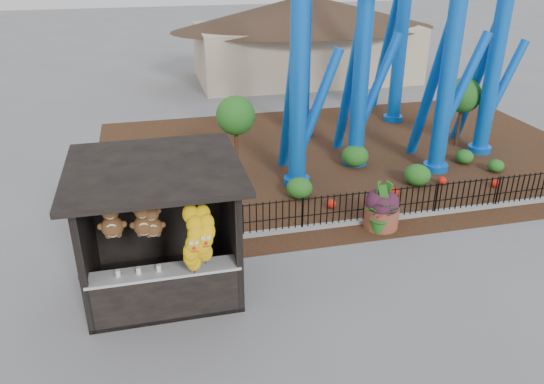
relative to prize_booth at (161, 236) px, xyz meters
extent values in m
plane|color=slate|center=(2.98, -0.92, -1.52)|extent=(120.00, 120.00, 0.00)
cube|color=#331E11|center=(6.98, 7.08, -1.51)|extent=(18.00, 12.00, 0.02)
cube|color=gray|center=(6.98, 2.08, -1.46)|extent=(18.00, 0.18, 0.12)
cube|color=black|center=(-0.02, 0.28, -1.47)|extent=(3.20, 2.60, 0.10)
cube|color=black|center=(-0.02, 1.52, -0.02)|extent=(3.20, 0.12, 3.00)
cube|color=black|center=(-1.56, 0.28, -0.02)|extent=(0.12, 2.60, 3.00)
cube|color=black|center=(1.52, 0.28, -0.02)|extent=(0.12, 2.60, 3.00)
cube|color=black|center=(-0.02, 0.03, 1.54)|extent=(3.50, 3.40, 0.12)
cube|color=black|center=(-1.55, -0.95, -0.02)|extent=(0.14, 0.14, 3.00)
cube|color=black|center=(1.51, -0.95, -0.02)|extent=(0.14, 0.14, 3.00)
cube|color=black|center=(-0.02, -0.77, -0.97)|extent=(3.00, 0.50, 1.10)
cube|color=#B8B8BD|center=(-0.02, -0.77, -0.40)|extent=(3.10, 0.55, 0.06)
cylinder|color=black|center=(-0.02, -1.17, 1.33)|extent=(2.90, 0.04, 0.04)
cylinder|color=blue|center=(4.48, 5.08, 1.98)|extent=(0.56, 0.56, 7.00)
cylinder|color=blue|center=(4.48, 5.08, -1.40)|extent=(0.84, 0.84, 0.24)
cylinder|color=blue|center=(6.98, 6.28, 2.13)|extent=(0.56, 0.56, 7.30)
cylinder|color=blue|center=(6.98, 6.28, -1.40)|extent=(0.84, 0.84, 0.24)
cylinder|color=blue|center=(9.48, 5.08, 2.23)|extent=(0.56, 0.56, 7.50)
cylinder|color=blue|center=(9.48, 5.08, -1.40)|extent=(0.84, 0.84, 0.24)
cylinder|color=blue|center=(11.98, 6.28, 1.78)|extent=(0.56, 0.56, 6.60)
cylinder|color=blue|center=(11.98, 6.28, -1.40)|extent=(0.84, 0.84, 0.24)
cylinder|color=blue|center=(5.98, 9.58, 3.23)|extent=(0.56, 0.56, 9.50)
cylinder|color=blue|center=(5.98, 9.58, -1.40)|extent=(0.84, 0.84, 0.24)
cylinder|color=blue|center=(10.48, 10.58, -1.40)|extent=(0.84, 0.84, 0.24)
cylinder|color=blue|center=(4.48, 5.98, 1.11)|extent=(0.36, 2.21, 5.85)
cylinder|color=blue|center=(5.18, 5.38, 0.93)|extent=(1.62, 0.32, 3.73)
cylinder|color=blue|center=(6.98, 7.18, 1.22)|extent=(0.36, 2.29, 6.10)
cylinder|color=blue|center=(7.68, 6.58, 1.04)|extent=(1.67, 0.32, 3.88)
cylinder|color=blue|center=(9.48, 5.98, 1.30)|extent=(0.36, 2.34, 6.26)
cylinder|color=blue|center=(10.18, 5.38, 1.11)|extent=(1.71, 0.32, 3.99)
cylinder|color=blue|center=(11.98, 7.18, 0.96)|extent=(0.36, 2.10, 5.53)
cylinder|color=blue|center=(12.68, 6.58, 0.79)|extent=(1.54, 0.32, 3.52)
cylinder|color=brown|center=(5.95, 1.77, -1.21)|extent=(1.14, 1.14, 0.62)
ellipsoid|color=#341424|center=(5.95, 1.77, -0.58)|extent=(0.70, 0.70, 0.64)
imported|color=#1E4F17|center=(5.84, 1.55, -1.02)|extent=(1.14, 1.08, 1.00)
ellipsoid|color=#225D1B|center=(4.28, 4.07, -1.18)|extent=(0.80, 0.80, 0.64)
ellipsoid|color=#225D1B|center=(8.25, 4.10, -1.16)|extent=(0.86, 0.86, 0.69)
ellipsoid|color=#225D1B|center=(10.77, 5.38, -1.25)|extent=(0.63, 0.63, 0.51)
ellipsoid|color=#225D1B|center=(6.89, 6.06, -1.13)|extent=(0.94, 0.94, 0.75)
ellipsoid|color=#225D1B|center=(11.40, 4.43, -1.28)|extent=(0.54, 0.54, 0.43)
sphere|color=red|center=(5.00, 3.16, -1.36)|extent=(0.28, 0.28, 0.28)
sphere|color=red|center=(7.16, 3.45, -1.36)|extent=(0.28, 0.28, 0.28)
sphere|color=red|center=(9.05, 3.89, -1.36)|extent=(0.28, 0.28, 0.28)
sphere|color=red|center=(10.62, 3.33, -1.36)|extent=(0.28, 0.28, 0.28)
cube|color=#BFAD8C|center=(8.98, 19.08, -0.02)|extent=(12.00, 6.00, 3.00)
cone|color=#332319|center=(8.98, 19.08, 2.38)|extent=(15.00, 15.00, 1.80)
camera|label=1|loc=(-0.01, -10.07, 5.68)|focal=35.00mm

